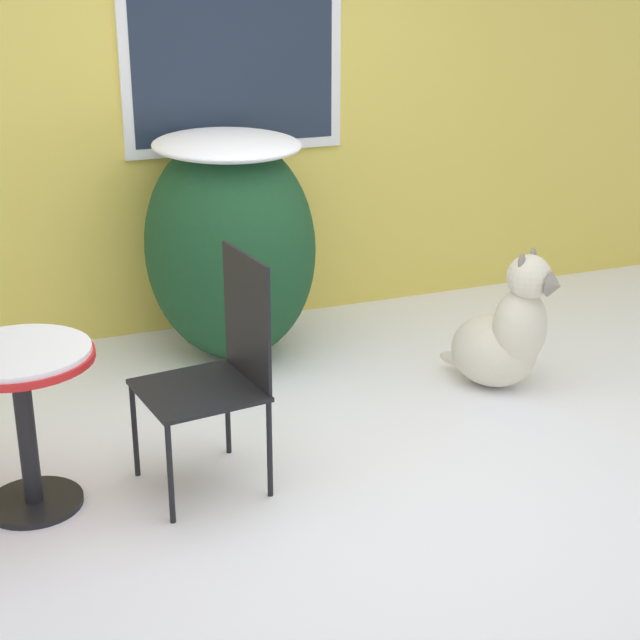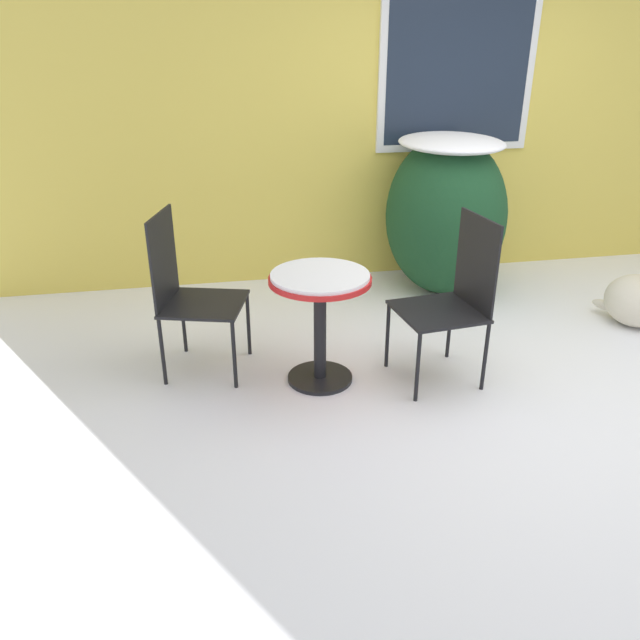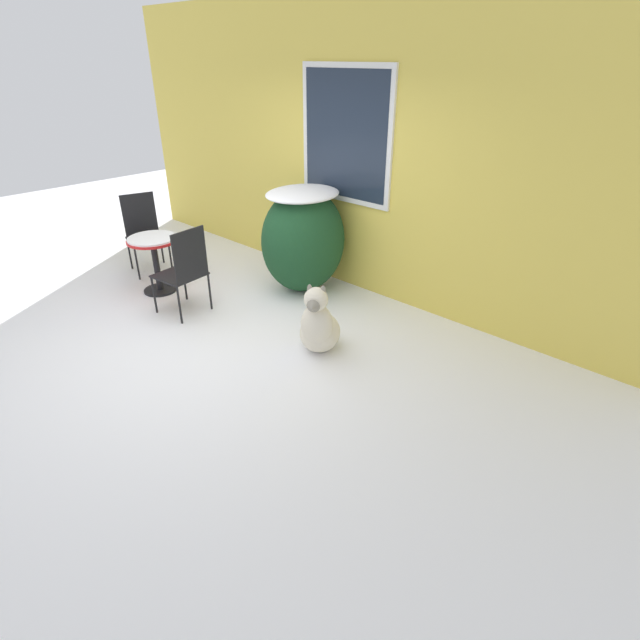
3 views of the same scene
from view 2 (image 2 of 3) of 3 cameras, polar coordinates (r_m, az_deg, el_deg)
The scene contains 6 objects.
ground_plane at distance 4.10m, azimuth 20.57°, elevation -5.72°, with size 16.00×16.00×0.00m, color white.
house_wall at distance 5.56m, azimuth 11.36°, elevation 21.01°, with size 8.00×0.10×3.28m.
shrub_left at distance 5.17m, azimuth 11.39°, elevation 9.70°, with size 0.94×1.09×1.27m.
patio_table at distance 3.68m, azimuth 0.00°, elevation 1.67°, with size 0.60×0.60×0.70m.
patio_chair_near_table at distance 3.90m, azimuth -11.98°, elevation 2.76°, with size 0.59×0.59×1.02m.
patio_chair_far_side at distance 3.81m, azimuth 12.10°, elevation 2.22°, with size 0.53×0.53×1.02m.
Camera 2 is at (-2.03, -2.97, 1.97)m, focal length 35.00 mm.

